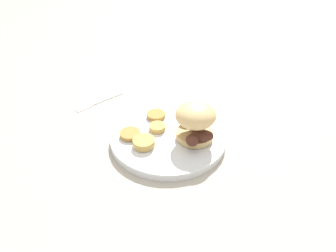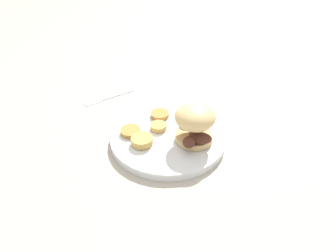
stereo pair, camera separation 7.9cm
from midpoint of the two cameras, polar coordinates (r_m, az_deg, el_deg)
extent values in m
plane|color=#B2A899|center=(0.81, 2.77, -2.69)|extent=(4.00, 4.00, 0.00)
cylinder|color=white|center=(0.81, 2.79, -2.17)|extent=(0.28, 0.28, 0.02)
torus|color=white|center=(0.80, 2.80, -1.71)|extent=(0.28, 0.28, 0.01)
cylinder|color=tan|center=(0.79, 7.40, -1.96)|extent=(0.09, 0.09, 0.02)
ellipsoid|color=#4C281E|center=(0.74, 6.72, -2.92)|extent=(0.04, 0.04, 0.02)
ellipsoid|color=#563323|center=(0.76, 7.91, -2.11)|extent=(0.04, 0.05, 0.02)
ellipsoid|color=#563323|center=(0.80, 6.14, 0.59)|extent=(0.04, 0.04, 0.02)
ellipsoid|color=brown|center=(0.76, 8.44, -1.70)|extent=(0.03, 0.03, 0.02)
ellipsoid|color=#4C281E|center=(0.76, 8.77, -2.23)|extent=(0.06, 0.06, 0.02)
ellipsoid|color=#563323|center=(0.78, 7.77, -0.48)|extent=(0.04, 0.04, 0.02)
ellipsoid|color=#E5C17F|center=(0.75, 7.73, 1.46)|extent=(0.10, 0.10, 0.05)
cylinder|color=#BC8942|center=(0.80, -3.79, -1.00)|extent=(0.05, 0.05, 0.01)
cylinder|color=tan|center=(0.77, -1.66, -2.64)|extent=(0.05, 0.05, 0.02)
cylinder|color=tan|center=(0.82, 1.08, -0.17)|extent=(0.04, 0.04, 0.01)
cylinder|color=#BC8942|center=(0.86, 1.15, 1.97)|extent=(0.05, 0.05, 0.01)
cube|color=silver|center=(1.00, -6.77, 5.40)|extent=(0.11, 0.04, 0.00)
cube|color=silver|center=(0.98, -10.82, 4.04)|extent=(0.05, 0.03, 0.00)
camera|label=1|loc=(0.04, -87.14, 2.09)|focal=35.00mm
camera|label=2|loc=(0.04, 92.86, -2.09)|focal=35.00mm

